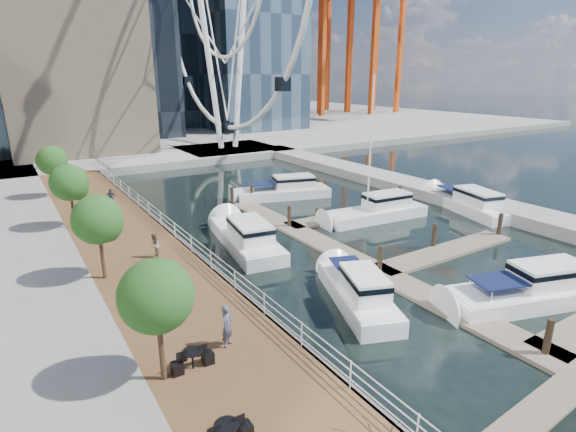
# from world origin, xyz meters

# --- Properties ---
(ground) EXTENTS (520.00, 520.00, 0.00)m
(ground) POSITION_xyz_m (0.00, 0.00, 0.00)
(ground) COLOR black
(ground) RESTS_ON ground
(boardwalk) EXTENTS (6.00, 60.00, 1.00)m
(boardwalk) POSITION_xyz_m (-9.00, 15.00, 0.50)
(boardwalk) COLOR brown
(boardwalk) RESTS_ON ground
(seawall) EXTENTS (0.25, 60.00, 1.00)m
(seawall) POSITION_xyz_m (-6.00, 15.00, 0.50)
(seawall) COLOR #595954
(seawall) RESTS_ON ground
(land_far) EXTENTS (200.00, 114.00, 1.00)m
(land_far) POSITION_xyz_m (0.00, 102.00, 0.50)
(land_far) COLOR gray
(land_far) RESTS_ON ground
(breakwater) EXTENTS (4.00, 60.00, 1.00)m
(breakwater) POSITION_xyz_m (20.00, 20.00, 0.50)
(breakwater) COLOR gray
(breakwater) RESTS_ON ground
(pier) EXTENTS (14.00, 12.00, 1.00)m
(pier) POSITION_xyz_m (14.00, 52.00, 0.50)
(pier) COLOR gray
(pier) RESTS_ON ground
(railing) EXTENTS (0.10, 60.00, 1.05)m
(railing) POSITION_xyz_m (-6.10, 15.00, 1.52)
(railing) COLOR white
(railing) RESTS_ON boardwalk
(floating_docks) EXTENTS (16.00, 34.00, 2.60)m
(floating_docks) POSITION_xyz_m (7.97, 9.98, 0.49)
(floating_docks) COLOR #6D6051
(floating_docks) RESTS_ON ground
(port_cranes) EXTENTS (40.00, 52.00, 38.00)m
(port_cranes) POSITION_xyz_m (67.67, 95.67, 20.00)
(port_cranes) COLOR #D84C14
(port_cranes) RESTS_ON ground
(street_trees) EXTENTS (2.60, 42.60, 4.60)m
(street_trees) POSITION_xyz_m (-11.40, 14.00, 4.29)
(street_trees) COLOR #3F2B1C
(street_trees) RESTS_ON ground
(yacht_foreground) EXTENTS (10.14, 5.51, 2.15)m
(yacht_foreground) POSITION_xyz_m (6.93, 1.05, 0.00)
(yacht_foreground) COLOR white
(yacht_foreground) RESTS_ON ground
(pedestrian_near) EXTENTS (0.77, 0.76, 1.79)m
(pedestrian_near) POSITION_xyz_m (-8.56, 4.65, 1.90)
(pedestrian_near) COLOR #4A5162
(pedestrian_near) RESTS_ON boardwalk
(pedestrian_mid) EXTENTS (0.85, 0.93, 1.56)m
(pedestrian_mid) POSITION_xyz_m (-8.26, 15.33, 1.78)
(pedestrian_mid) COLOR gray
(pedestrian_mid) RESTS_ON boardwalk
(pedestrian_far) EXTENTS (0.92, 0.83, 1.50)m
(pedestrian_far) POSITION_xyz_m (-7.94, 28.33, 1.75)
(pedestrian_far) COLOR #383F46
(pedestrian_far) RESTS_ON boardwalk
(moored_yachts) EXTENTS (25.44, 37.18, 11.50)m
(moored_yachts) POSITION_xyz_m (8.52, 14.41, 0.00)
(moored_yachts) COLOR white
(moored_yachts) RESTS_ON ground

